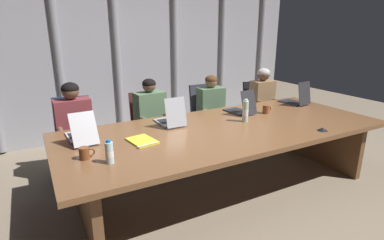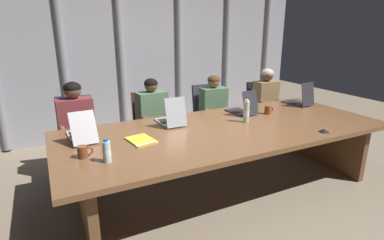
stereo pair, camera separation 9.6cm
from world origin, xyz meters
name	(u,v)px [view 1 (the left image)]	position (x,y,z in m)	size (l,w,h in m)	color
ground_plane	(224,187)	(0.00, 0.00, 0.00)	(11.69, 11.69, 0.00)	#7F705B
conference_table	(226,140)	(0.00, 0.00, 0.59)	(3.61, 1.49, 0.74)	brown
curtain_backdrop	(147,43)	(0.00, 2.44, 1.55)	(5.85, 0.17, 3.09)	#9999A0
laptop_left_end	(81,134)	(-1.48, 0.36, 0.80)	(0.26, 0.52, 0.30)	#BCBCC1
laptop_left_mid	(170,119)	(-0.50, 0.39, 0.80)	(0.24, 0.42, 0.34)	#A8ADB7
laptop_center	(241,108)	(0.50, 0.40, 0.80)	(0.27, 0.43, 0.32)	#2D2D33
laptop_right_mid	(296,99)	(1.50, 0.42, 0.80)	(0.26, 0.42, 0.34)	#2D2D33
office_chair_left_end	(75,148)	(-1.47, 1.13, 0.37)	(0.60, 0.61, 0.98)	navy
office_chair_left_mid	(149,136)	(-0.49, 1.13, 0.36)	(0.60, 0.60, 0.95)	#511E19
office_chair_center	(208,125)	(0.46, 1.13, 0.37)	(0.60, 0.60, 0.97)	#2D2D38
office_chair_right_mid	(259,117)	(1.46, 1.13, 0.36)	(0.60, 0.60, 0.94)	black
person_left_end	(75,127)	(-1.45, 0.97, 0.69)	(0.42, 0.55, 1.20)	brown
person_left_mid	(153,118)	(-0.48, 0.97, 0.66)	(0.44, 0.57, 1.17)	#4C6B4C
person_center	(214,110)	(0.45, 0.96, 0.65)	(0.41, 0.56, 1.14)	#4C6B4C
person_right_mid	(265,101)	(1.43, 0.97, 0.68)	(0.38, 0.55, 1.18)	olive
water_bottle_primary	(109,153)	(-1.36, -0.32, 0.83)	(0.07, 0.07, 0.20)	silver
water_bottle_secondary	(245,111)	(0.32, 0.07, 0.86)	(0.07, 0.07, 0.27)	#ADD1B2
coffee_mug_near	(266,109)	(0.78, 0.23, 0.79)	(0.13, 0.08, 0.11)	brown
coffee_mug_far	(85,153)	(-1.53, -0.13, 0.79)	(0.13, 0.08, 0.10)	brown
conference_mic_left_side	(322,129)	(0.84, -0.59, 0.76)	(0.11, 0.11, 0.04)	black
spiral_notepad	(142,141)	(-0.97, 0.02, 0.75)	(0.27, 0.34, 0.03)	yellow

